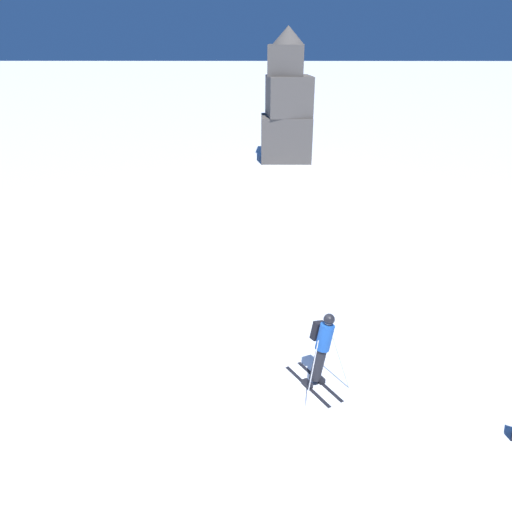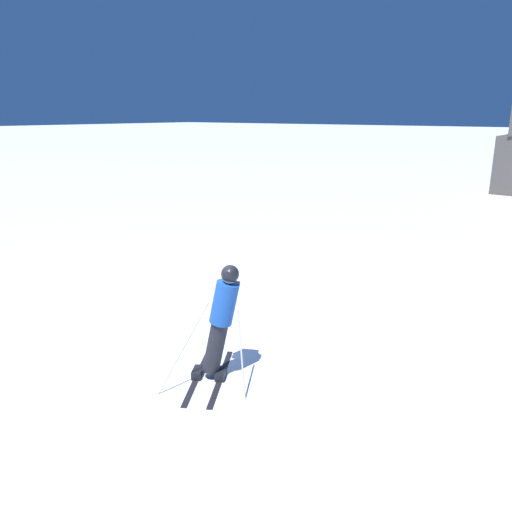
% 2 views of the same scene
% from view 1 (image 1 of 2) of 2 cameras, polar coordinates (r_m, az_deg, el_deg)
% --- Properties ---
extents(ground_plane, '(300.00, 300.00, 0.00)m').
position_cam_1_polar(ground_plane, '(12.25, 2.57, -14.37)').
color(ground_plane, white).
extents(skier, '(1.48, 1.70, 1.84)m').
position_cam_1_polar(skier, '(11.83, 7.55, -10.03)').
color(skier, black).
rests_on(skier, ground).
extents(rock_pillar, '(3.19, 2.80, 8.05)m').
position_cam_1_polar(rock_pillar, '(32.80, 3.57, 16.64)').
color(rock_pillar, '#4C4742').
rests_on(rock_pillar, ground).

